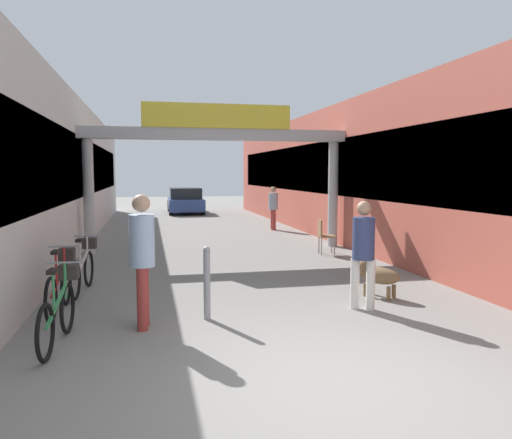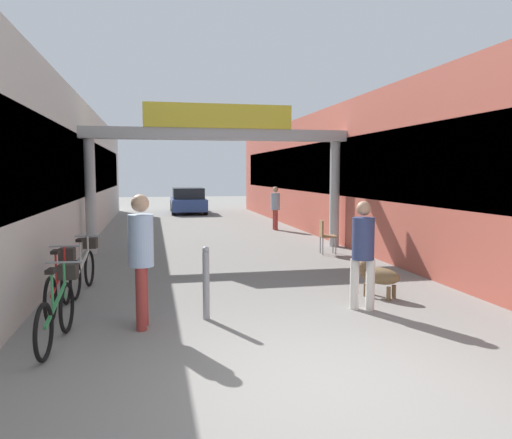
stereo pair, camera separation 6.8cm
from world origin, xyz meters
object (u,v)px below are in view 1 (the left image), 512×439
Objects in this scene: cafe_chair_wood_nearer at (324,233)px; bollard_post_metal at (207,282)px; bicycle_green_nearest at (59,309)px; bicycle_red_second at (60,283)px; bicycle_silver_third at (84,267)px; pedestrian_with_dog at (363,248)px; pedestrian_carrying_crate at (273,205)px; dog_on_leash at (376,275)px; parked_car_blue at (185,201)px; pedestrian_companion at (142,251)px.

bollard_post_metal is at bearing -125.20° from cafe_chair_wood_nearer.
cafe_chair_wood_nearer is (5.55, 5.80, 0.10)m from bicycle_green_nearest.
bicycle_red_second is 1.30m from bicycle_silver_third.
bicycle_silver_third is at bearing 153.94° from pedestrian_with_dog.
pedestrian_with_dog is at bearing -96.82° from pedestrian_carrying_crate.
parked_car_blue is at bearing 95.81° from dog_on_leash.
pedestrian_with_dog is 1.00× the size of bicycle_green_nearest.
bicycle_red_second is 7.20m from cafe_chair_wood_nearer.
dog_on_leash is 0.48× the size of bicycle_red_second.
parked_car_blue is (1.09, 19.35, 0.10)m from bollard_post_metal.
parked_car_blue is at bearing 81.47° from bicycle_green_nearest.
bollard_post_metal is at bearing -179.41° from pedestrian_with_dog.
cafe_chair_wood_nearer is at bearing 76.62° from pedestrian_with_dog.
pedestrian_with_dog is at bearing -10.64° from bicycle_red_second.
pedestrian_with_dog is 1.00× the size of bicycle_red_second.
pedestrian_companion is 2.25× the size of dog_on_leash.
bicycle_green_nearest and bicycle_red_second have the same top height.
bicycle_silver_third reaches higher than cafe_chair_wood_nearer.
pedestrian_companion is at bearing -112.66° from pedestrian_carrying_crate.
pedestrian_with_dog is 4.67m from bicycle_red_second.
cafe_chair_wood_nearer is (4.54, 5.39, -0.52)m from pedestrian_companion.
cafe_chair_wood_nearer is at bearing -79.79° from parked_car_blue.
pedestrian_carrying_crate is 0.95× the size of bicycle_silver_third.
pedestrian_companion reaches higher than cafe_chair_wood_nearer.
bicycle_silver_third is at bearing 91.02° from bicycle_green_nearest.
pedestrian_companion is 1.06m from bollard_post_metal.
cafe_chair_wood_nearer is at bearing 81.58° from dog_on_leash.
pedestrian_carrying_crate reaches higher than bicycle_red_second.
pedestrian_carrying_crate reaches higher than bollard_post_metal.
pedestrian_companion is at bearing 21.77° from bicycle_green_nearest.
bollard_post_metal is at bearing -47.91° from bicycle_silver_third.
bicycle_green_nearest is (-4.89, -1.35, 0.06)m from dog_on_leash.
bicycle_silver_third is at bearing -100.06° from parked_car_blue.
dog_on_leash is 0.20× the size of parked_car_blue.
bicycle_green_nearest is 1.00× the size of bicycle_silver_third.
cafe_chair_wood_nearer is at bearing 28.18° from bicycle_silver_third.
pedestrian_with_dog reaches higher than bollard_post_metal.
cafe_chair_wood_nearer is at bearing 49.89° from pedestrian_companion.
pedestrian_with_dog reaches higher than bicycle_red_second.
pedestrian_carrying_crate reaches higher than bicycle_green_nearest.
pedestrian_with_dog is 0.92× the size of pedestrian_companion.
dog_on_leash is 5.08m from bicycle_green_nearest.
bollard_post_metal reaches higher than bicycle_green_nearest.
pedestrian_carrying_crate is at bearing 85.88° from dog_on_leash.
pedestrian_companion is at bearing -66.13° from bicycle_silver_third.
parked_car_blue is at bearing 86.77° from bollard_post_metal.
pedestrian_carrying_crate is 0.95× the size of bicycle_green_nearest.
pedestrian_companion is 1.08× the size of bicycle_silver_third.
cafe_chair_wood_nearer is 14.41m from parked_car_blue.
dog_on_leash is (-0.73, -10.11, -0.54)m from pedestrian_carrying_crate.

